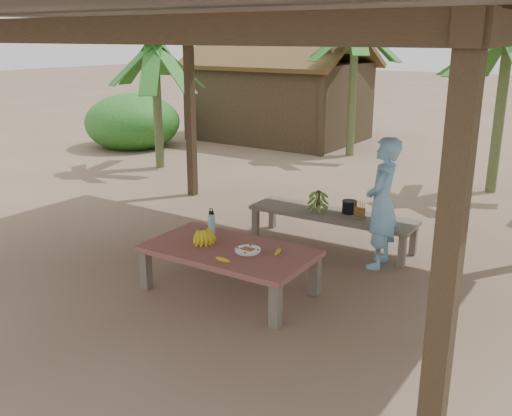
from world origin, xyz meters
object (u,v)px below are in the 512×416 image
Objects in this scene: water_flask at (212,223)px; plate at (248,250)px; bench at (332,217)px; ripe_banana_bunch at (202,235)px; cooking_pot at (349,207)px; woman at (382,203)px; work_table at (229,254)px.

plate is at bearing -21.01° from water_flask.
bench is 8.15× the size of plate.
bench is at bearing 72.30° from ripe_banana_bunch.
bench is 0.26m from cooking_pot.
woman is (0.79, -0.31, 0.39)m from bench.
woman is (1.06, 1.59, 0.35)m from work_table.
water_flask reaches higher than work_table.
plate is (0.58, 0.04, -0.07)m from ripe_banana_bunch.
plate is 1.45× the size of cooking_pot.
woman is (1.51, 1.31, 0.16)m from water_flask.
cooking_pot is at bearing 62.18° from water_flask.
ripe_banana_bunch is 1.53× the size of cooking_pot.
woman is (0.60, -0.42, 0.25)m from cooking_pot.
work_table is at bearing -100.14° from bench.
woman reaches higher than water_flask.
cooking_pot reaches higher than work_table.
cooking_pot is at bearing 75.43° from work_table.
water_flask is (-0.69, 0.26, 0.11)m from plate.
water_flask is at bearing 109.79° from ripe_banana_bunch.
water_flask reaches higher than plate.
work_table is 6.35× the size of ripe_banana_bunch.
woman is at bearing 40.78° from water_flask.
cooking_pot is at bearing 68.43° from ripe_banana_bunch.
work_table is 2.07m from cooking_pot.
cooking_pot is (0.46, 2.01, 0.10)m from work_table.
ripe_banana_bunch reaches higher than work_table.
woman reaches higher than plate.
work_table is at bearing 3.24° from ripe_banana_bunch.
woman is at bearing 54.58° from work_table.
ripe_banana_bunch is 1.06× the size of plate.
ripe_banana_bunch is 0.58m from plate.
plate is at bearing 4.00° from ripe_banana_bunch.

